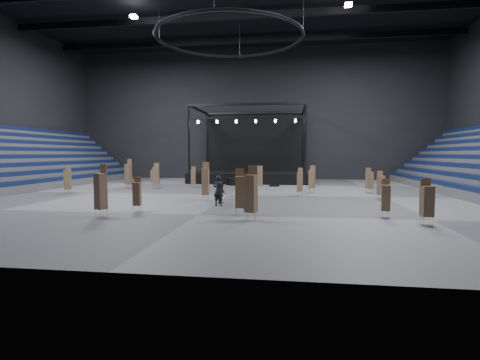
# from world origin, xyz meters

# --- Properties ---
(floor) EXTENTS (50.00, 50.00, 0.00)m
(floor) POSITION_xyz_m (0.00, 0.00, 0.00)
(floor) COLOR #57575A
(floor) RESTS_ON ground
(wall_back) EXTENTS (50.00, 0.20, 18.00)m
(wall_back) POSITION_xyz_m (0.00, 21.00, 9.00)
(wall_back) COLOR black
(wall_back) RESTS_ON ground
(stage) EXTENTS (14.00, 10.00, 9.20)m
(stage) POSITION_xyz_m (0.00, 16.24, 1.45)
(stage) COLOR black
(stage) RESTS_ON floor
(truss_ring) EXTENTS (12.30, 12.30, 5.15)m
(truss_ring) POSITION_xyz_m (-0.00, 0.00, 13.00)
(truss_ring) COLOR black
(truss_ring) RESTS_ON ceiling
(flight_case_left) EXTENTS (1.33, 0.83, 0.82)m
(flight_case_left) POSITION_xyz_m (-1.35, 9.70, 0.41)
(flight_case_left) COLOR black
(flight_case_left) RESTS_ON floor
(flight_case_mid) EXTENTS (1.31, 0.81, 0.82)m
(flight_case_mid) POSITION_xyz_m (-1.06, 9.33, 0.41)
(flight_case_mid) COLOR black
(flight_case_mid) RESTS_ON floor
(flight_case_right) EXTENTS (1.09, 0.65, 0.69)m
(flight_case_right) POSITION_xyz_m (3.34, 8.52, 0.34)
(flight_case_right) COLOR black
(flight_case_right) RESTS_ON floor
(chair_stack_0) EXTENTS (0.49, 0.49, 2.16)m
(chair_stack_0) POSITION_xyz_m (-4.86, 6.24, 1.13)
(chair_stack_0) COLOR silver
(chair_stack_0) RESTS_ON floor
(chair_stack_1) EXTENTS (0.64, 0.64, 2.95)m
(chair_stack_1) POSITION_xyz_m (-10.90, 4.11, 1.50)
(chair_stack_1) COLOR silver
(chair_stack_1) RESTS_ON floor
(chair_stack_2) EXTENTS (0.54, 0.54, 2.86)m
(chair_stack_2) POSITION_xyz_m (-1.13, -4.04, 1.45)
(chair_stack_2) COLOR silver
(chair_stack_2) RESTS_ON floor
(chair_stack_3) EXTENTS (0.62, 0.62, 2.43)m
(chair_stack_3) POSITION_xyz_m (6.96, 2.54, 1.26)
(chair_stack_3) COLOR silver
(chair_stack_3) RESTS_ON floor
(chair_stack_4) EXTENTS (0.66, 0.66, 2.53)m
(chair_stack_4) POSITION_xyz_m (-8.38, 5.10, 1.33)
(chair_stack_4) COLOR silver
(chair_stack_4) RESTS_ON floor
(chair_stack_5) EXTENTS (0.54, 0.54, 2.17)m
(chair_stack_5) POSITION_xyz_m (11.86, -1.72, 1.13)
(chair_stack_5) COLOR silver
(chair_stack_5) RESTS_ON floor
(chair_stack_6) EXTENTS (0.50, 0.50, 2.11)m
(chair_stack_6) POSITION_xyz_m (10.29, -10.02, 1.11)
(chair_stack_6) COLOR silver
(chair_stack_6) RESTS_ON floor
(chair_stack_7) EXTENTS (0.50, 0.50, 2.31)m
(chair_stack_7) POSITION_xyz_m (5.87, 0.05, 1.18)
(chair_stack_7) COLOR silver
(chair_stack_7) RESTS_ON floor
(chair_stack_8) EXTENTS (0.49, 0.49, 2.09)m
(chair_stack_8) POSITION_xyz_m (-3.94, -9.85, 1.10)
(chair_stack_8) COLOR silver
(chair_stack_8) RESTS_ON floor
(chair_stack_9) EXTENTS (0.65, 0.65, 2.23)m
(chair_stack_9) POSITION_xyz_m (11.97, 3.08, 1.19)
(chair_stack_9) COLOR silver
(chair_stack_9) RESTS_ON floor
(chair_stack_10) EXTENTS (0.68, 0.68, 2.89)m
(chair_stack_10) POSITION_xyz_m (-5.09, -11.99, 1.47)
(chair_stack_10) COLOR silver
(chair_stack_10) RESTS_ON floor
(chair_stack_11) EXTENTS (0.57, 0.57, 2.27)m
(chair_stack_11) POSITION_xyz_m (11.73, -11.99, 1.21)
(chair_stack_11) COLOR silver
(chair_stack_11) RESTS_ON floor
(chair_stack_12) EXTENTS (0.68, 0.68, 2.86)m
(chair_stack_12) POSITION_xyz_m (3.18, -11.99, 1.47)
(chair_stack_12) COLOR silver
(chair_stack_12) RESTS_ON floor
(chair_stack_13) EXTENTS (0.51, 0.51, 2.48)m
(chair_stack_13) POSITION_xyz_m (-14.00, -1.24, 1.28)
(chair_stack_13) COLOR silver
(chair_stack_13) RESTS_ON floor
(chair_stack_14) EXTENTS (0.53, 0.53, 2.32)m
(chair_stack_14) POSITION_xyz_m (2.15, 4.55, 1.21)
(chair_stack_14) COLOR silver
(chair_stack_14) RESTS_ON floor
(chair_stack_15) EXTENTS (0.57, 0.57, 2.65)m
(chair_stack_15) POSITION_xyz_m (2.36, -10.39, 1.36)
(chair_stack_15) COLOR silver
(chair_stack_15) RESTS_ON floor
(chair_stack_16) EXTENTS (0.51, 0.51, 1.98)m
(chair_stack_16) POSITION_xyz_m (-9.85, 8.01, 1.06)
(chair_stack_16) COLOR silver
(chair_stack_16) RESTS_ON floor
(man_center) EXTENTS (0.83, 0.64, 2.04)m
(man_center) POSITION_xyz_m (0.41, -6.79, 1.02)
(man_center) COLOR black
(man_center) RESTS_ON floor
(crew_member) EXTENTS (0.69, 0.83, 1.54)m
(crew_member) POSITION_xyz_m (0.40, -5.50, 0.77)
(crew_member) COLOR black
(crew_member) RESTS_ON floor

